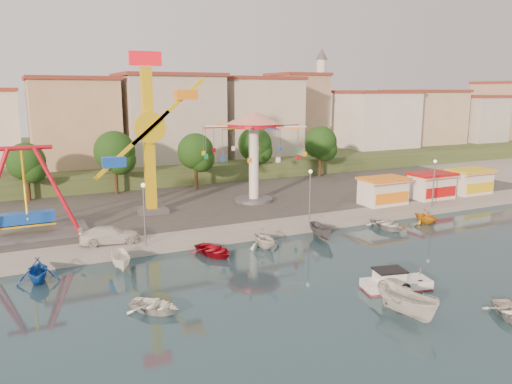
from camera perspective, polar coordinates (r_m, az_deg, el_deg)
ground at (r=34.48m, az=6.33°, el=-11.12°), size 200.00×200.00×0.00m
quay_deck at (r=91.34m, az=-14.99°, el=2.94°), size 200.00×100.00×0.60m
asphalt_pad at (r=60.65m, az=-9.00°, el=-0.68°), size 90.00×28.00×0.01m
hill_terrace at (r=96.05m, az=-15.62°, el=4.03°), size 200.00×60.00×3.00m
pirate_ship_ride at (r=48.06m, az=-24.87°, el=-0.18°), size 10.00×5.00×8.00m
kamikaze_tower at (r=52.49m, az=-11.68°, el=6.00°), size 7.86×3.10×16.50m
wave_swinger at (r=56.90m, az=-0.26°, el=6.41°), size 11.60×11.60×10.40m
booth_left at (r=58.13m, az=14.33°, el=0.15°), size 5.40×3.78×3.08m
booth_mid at (r=63.09m, az=19.42°, el=0.72°), size 5.40×3.78×3.08m
booth_right at (r=67.82m, az=23.26°, el=1.14°), size 5.40×3.78×3.08m
lamp_post_1 at (r=42.06m, az=-12.62°, el=-2.72°), size 0.14×0.14×5.00m
lamp_post_2 at (r=48.19m, az=6.18°, el=-0.71°), size 0.14×0.14×5.00m
lamp_post_3 at (r=58.20m, az=19.62°, el=0.79°), size 0.14×0.14×5.00m
tree_1 at (r=63.51m, az=-24.80°, el=3.16°), size 4.35×4.35×6.80m
tree_2 at (r=63.99m, az=-15.86°, el=4.48°), size 5.02×5.02×7.85m
tree_3 at (r=65.17m, az=-6.92°, el=4.63°), size 4.68×4.68×7.32m
tree_4 at (r=71.73m, az=-0.13°, el=5.48°), size 4.86×4.86×7.60m
tree_5 at (r=75.11m, az=7.39°, el=5.63°), size 4.83×4.83×7.54m
building_2 at (r=79.37m, az=-19.69°, el=7.48°), size 11.95×9.28×11.23m
building_3 at (r=79.15m, az=-9.34°, el=7.24°), size 12.59×10.50×9.20m
building_4 at (r=87.11m, az=-1.43°, el=7.77°), size 10.75×9.23×9.24m
building_5 at (r=91.81m, az=6.71°, el=8.50°), size 12.77×10.96×11.21m
building_6 at (r=97.45m, az=13.13°, el=8.79°), size 8.23×8.98×12.36m
building_7 at (r=109.01m, az=16.33°, el=7.93°), size 11.59×10.93×8.76m
building_8 at (r=114.42m, az=23.82°, el=8.53°), size 12.84×9.28×12.58m
building_9 at (r=126.75m, az=26.80°, el=7.70°), size 12.95×9.17×9.21m
minaret at (r=96.76m, az=7.41°, el=10.97°), size 2.80×2.80×18.00m
cabin_motorboat at (r=35.53m, az=15.58°, el=-10.04°), size 4.88×2.74×1.62m
rowboat_a at (r=31.73m, az=-11.49°, el=-12.65°), size 4.11×4.25×0.72m
skiff at (r=31.56m, az=16.92°, el=-12.02°), size 2.01×4.70×1.78m
van at (r=43.90m, az=-16.36°, el=-4.73°), size 5.13×2.55×1.43m
moored_boat_1 at (r=38.58m, az=-23.69°, el=-8.17°), size 3.24×3.64×1.75m
moored_boat_2 at (r=39.20m, az=-15.15°, el=-7.59°), size 1.56×3.58×1.35m
moored_boat_3 at (r=41.21m, az=-4.86°, el=-6.66°), size 3.88×4.64×0.83m
moored_boat_4 at (r=42.87m, az=0.90°, el=-5.26°), size 3.14×3.55×1.74m
moored_boat_5 at (r=45.80m, az=7.52°, el=-4.49°), size 1.66×3.70×1.39m
moored_boat_6 at (r=50.41m, az=14.82°, el=-3.60°), size 3.18×4.34×0.87m
moored_boat_7 at (r=53.60m, az=18.81°, el=-2.60°), size 2.71×3.06×1.51m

